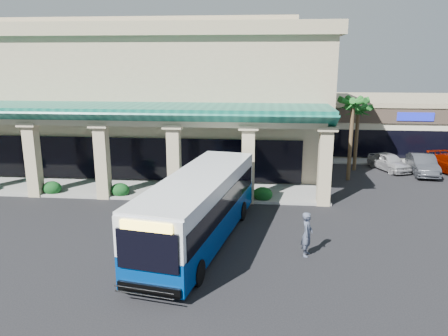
# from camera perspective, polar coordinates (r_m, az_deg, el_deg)

# --- Properties ---
(ground) EXTENTS (110.00, 110.00, 0.00)m
(ground) POSITION_cam_1_polar(r_m,az_deg,el_deg) (22.02, -1.44, -8.64)
(ground) COLOR black
(main_building) EXTENTS (30.80, 14.80, 11.35)m
(main_building) POSITION_cam_1_polar(r_m,az_deg,el_deg) (37.77, -10.77, 9.51)
(main_building) COLOR tan
(main_building) RESTS_ON ground
(arcade) EXTENTS (30.00, 6.20, 5.70)m
(arcade) POSITION_cam_1_polar(r_m,az_deg,el_deg) (29.49, -15.45, 2.49)
(arcade) COLOR #0F5F4F
(arcade) RESTS_ON ground
(strip_mall) EXTENTS (22.50, 12.50, 4.90)m
(strip_mall) POSITION_cam_1_polar(r_m,az_deg,el_deg) (47.19, 24.78, 5.38)
(strip_mall) COLOR beige
(strip_mall) RESTS_ON ground
(palm_0) EXTENTS (2.40, 2.40, 6.60)m
(palm_0) POSITION_cam_1_polar(r_m,az_deg,el_deg) (32.16, 16.26, 4.18)
(palm_0) COLOR #185A1B
(palm_0) RESTS_ON ground
(palm_1) EXTENTS (2.40, 2.40, 5.80)m
(palm_1) POSITION_cam_1_polar(r_m,az_deg,el_deg) (35.32, 16.95, 4.31)
(palm_1) COLOR #185A1B
(palm_1) RESTS_ON ground
(broadleaf_tree) EXTENTS (2.60, 2.60, 4.81)m
(broadleaf_tree) POSITION_cam_1_polar(r_m,az_deg,el_deg) (39.95, 12.71, 4.92)
(broadleaf_tree) COLOR #0D3A12
(broadleaf_tree) RESTS_ON ground
(transit_bus) EXTENTS (4.75, 12.04, 3.28)m
(transit_bus) POSITION_cam_1_polar(r_m,az_deg,el_deg) (20.57, -3.21, -5.43)
(transit_bus) COLOR navy
(transit_bus) RESTS_ON ground
(pedestrian) EXTENTS (0.64, 0.83, 2.01)m
(pedestrian) POSITION_cam_1_polar(r_m,az_deg,el_deg) (19.76, 10.80, -8.48)
(pedestrian) COLOR #464D62
(pedestrian) RESTS_ON ground
(car_silver) EXTENTS (2.98, 4.36, 1.38)m
(car_silver) POSITION_cam_1_polar(r_m,az_deg,el_deg) (36.53, 20.75, 0.77)
(car_silver) COLOR #B4B4B6
(car_silver) RESTS_ON ground
(car_white) EXTENTS (2.00, 4.71, 1.51)m
(car_white) POSITION_cam_1_polar(r_m,az_deg,el_deg) (36.24, 24.51, 0.42)
(car_white) COLOR #35383E
(car_white) RESTS_ON ground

